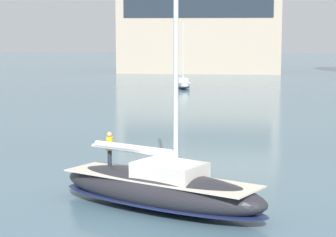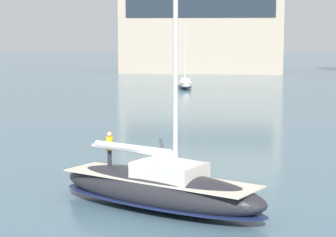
# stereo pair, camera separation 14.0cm
# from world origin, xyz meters

# --- Properties ---
(ground_plane) EXTENTS (400.00, 400.00, 0.00)m
(ground_plane) POSITION_xyz_m (0.00, 0.00, 0.00)
(ground_plane) COLOR slate
(waterfront_building) EXTENTS (30.92, 18.90, 22.25)m
(waterfront_building) POSITION_xyz_m (-5.20, 97.93, 11.16)
(waterfront_building) COLOR tan
(waterfront_building) RESTS_ON ground
(sailboat_main) EXTENTS (10.90, 7.58, 14.72)m
(sailboat_main) POSITION_xyz_m (0.02, -0.01, 1.00)
(sailboat_main) COLOR #232328
(sailboat_main) RESTS_ON ground
(sailboat_moored_mid_channel) EXTENTS (3.20, 6.81, 9.05)m
(sailboat_moored_mid_channel) POSITION_xyz_m (-5.10, 61.26, 0.62)
(sailboat_moored_mid_channel) COLOR white
(sailboat_moored_mid_channel) RESTS_ON ground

